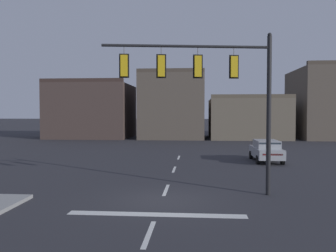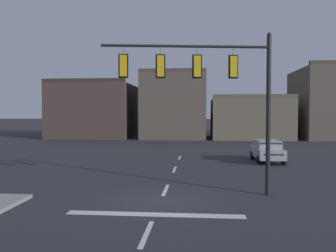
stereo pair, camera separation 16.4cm
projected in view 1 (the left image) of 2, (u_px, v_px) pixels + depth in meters
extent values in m
plane|color=#2B2B30|center=(162.00, 201.00, 14.45)|extent=(400.00, 400.00, 0.00)
cube|color=silver|center=(156.00, 214.00, 12.46)|extent=(6.40, 0.50, 0.01)
cube|color=silver|center=(149.00, 234.00, 10.47)|extent=(0.16, 2.40, 0.01)
cube|color=silver|center=(166.00, 190.00, 16.44)|extent=(0.16, 2.40, 0.01)
cube|color=silver|center=(174.00, 169.00, 22.42)|extent=(0.16, 2.40, 0.01)
cube|color=silver|center=(179.00, 157.00, 28.40)|extent=(0.16, 2.40, 0.01)
cylinder|color=black|center=(269.00, 116.00, 15.32)|extent=(0.20, 0.20, 6.98)
cylinder|color=black|center=(187.00, 46.00, 14.97)|extent=(7.18, 1.19, 0.12)
sphere|color=black|center=(270.00, 35.00, 15.19)|extent=(0.18, 0.18, 0.18)
cylinder|color=#56565B|center=(234.00, 52.00, 15.11)|extent=(0.03, 0.03, 0.35)
cube|color=gold|center=(234.00, 67.00, 15.14)|extent=(0.33, 0.28, 0.90)
sphere|color=green|center=(233.00, 61.00, 15.26)|extent=(0.20, 0.20, 0.20)
sphere|color=#2D2314|center=(233.00, 67.00, 15.27)|extent=(0.20, 0.20, 0.20)
sphere|color=black|center=(233.00, 74.00, 15.28)|extent=(0.20, 0.20, 0.20)
cube|color=black|center=(234.00, 67.00, 15.12)|extent=(0.42, 0.09, 1.02)
cylinder|color=#56565B|center=(198.00, 52.00, 15.01)|extent=(0.03, 0.03, 0.35)
cube|color=gold|center=(198.00, 67.00, 15.03)|extent=(0.33, 0.28, 0.90)
sphere|color=green|center=(197.00, 60.00, 15.15)|extent=(0.20, 0.20, 0.20)
sphere|color=#2D2314|center=(197.00, 67.00, 15.16)|extent=(0.20, 0.20, 0.20)
sphere|color=black|center=(197.00, 73.00, 15.17)|extent=(0.20, 0.20, 0.20)
cube|color=black|center=(198.00, 66.00, 15.01)|extent=(0.42, 0.09, 1.02)
cylinder|color=#56565B|center=(161.00, 51.00, 14.90)|extent=(0.03, 0.03, 0.35)
cube|color=gold|center=(161.00, 66.00, 14.92)|extent=(0.33, 0.28, 0.90)
sphere|color=green|center=(161.00, 60.00, 15.04)|extent=(0.20, 0.20, 0.20)
sphere|color=#2D2314|center=(161.00, 67.00, 15.05)|extent=(0.20, 0.20, 0.20)
sphere|color=black|center=(161.00, 73.00, 15.06)|extent=(0.20, 0.20, 0.20)
cube|color=black|center=(161.00, 66.00, 14.90)|extent=(0.42, 0.09, 1.02)
cylinder|color=#56565B|center=(124.00, 51.00, 14.79)|extent=(0.03, 0.03, 0.35)
cube|color=gold|center=(124.00, 66.00, 14.82)|extent=(0.33, 0.28, 0.90)
sphere|color=green|center=(124.00, 60.00, 14.93)|extent=(0.20, 0.20, 0.20)
sphere|color=#2D2314|center=(124.00, 66.00, 14.95)|extent=(0.20, 0.20, 0.20)
sphere|color=black|center=(124.00, 73.00, 14.96)|extent=(0.20, 0.20, 0.20)
cube|color=black|center=(124.00, 66.00, 14.80)|extent=(0.42, 0.09, 1.02)
cube|color=#9EA0A5|center=(266.00, 152.00, 26.00)|extent=(1.85, 4.42, 0.70)
cube|color=#9EA0A5|center=(266.00, 144.00, 25.82)|extent=(1.63, 2.48, 0.56)
cube|color=#2D3842|center=(264.00, 143.00, 26.59)|extent=(1.52, 0.27, 0.47)
cube|color=#2D3842|center=(270.00, 146.00, 24.66)|extent=(1.52, 0.24, 0.46)
cylinder|color=black|center=(251.00, 155.00, 27.52)|extent=(0.23, 0.64, 0.64)
cylinder|color=black|center=(273.00, 155.00, 27.40)|extent=(0.23, 0.64, 0.64)
cylinder|color=black|center=(258.00, 160.00, 24.62)|extent=(0.23, 0.64, 0.64)
cylinder|color=black|center=(283.00, 160.00, 24.51)|extent=(0.23, 0.64, 0.64)
sphere|color=silver|center=(253.00, 149.00, 28.21)|extent=(0.16, 0.16, 0.16)
sphere|color=silver|center=(267.00, 149.00, 28.13)|extent=(0.16, 0.16, 0.16)
cube|color=maroon|center=(273.00, 155.00, 23.82)|extent=(1.37, 0.06, 0.12)
cube|color=#473833|center=(92.00, 111.00, 51.98)|extent=(11.45, 10.25, 7.77)
cube|color=#3A2B26|center=(81.00, 80.00, 47.02)|extent=(11.45, 0.60, 0.50)
cube|color=brown|center=(173.00, 107.00, 51.22)|extent=(8.97, 10.70, 8.98)
cube|color=#493F35|center=(170.00, 70.00, 46.01)|extent=(8.97, 0.60, 0.50)
cube|color=#665B4C|center=(247.00, 119.00, 50.00)|extent=(10.75, 9.85, 5.54)
cube|color=brown|center=(253.00, 96.00, 45.28)|extent=(10.75, 0.60, 0.50)
cube|color=brown|center=(332.00, 104.00, 49.82)|extent=(10.31, 11.57, 9.77)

